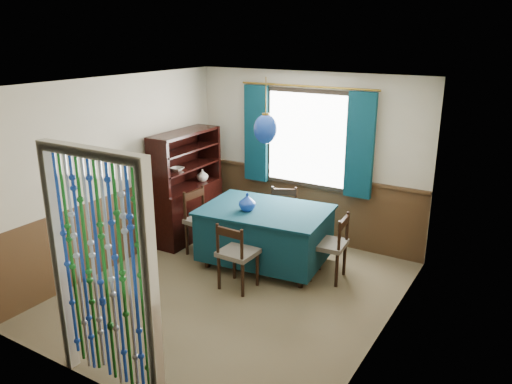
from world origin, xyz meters
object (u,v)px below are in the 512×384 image
Objects in this scene: chair_right at (331,245)px; bowl_shelf at (177,169)px; dining_table at (265,233)px; chair_near at (237,254)px; chair_left at (203,220)px; sideboard at (187,201)px; chair_far at (283,216)px; vase_table at (247,203)px; pendant_lamp at (266,129)px; vase_sideboard at (202,174)px.

chair_right is 2.46m from bowl_shelf.
bowl_shelf is (-1.44, -0.04, 0.69)m from dining_table.
chair_left is (-0.98, 0.63, 0.03)m from chair_near.
chair_right is 2.43m from sideboard.
vase_table is (-0.07, -0.88, 0.45)m from chair_far.
chair_left is at bearing -172.18° from pendant_lamp.
chair_left is at bearing 90.22° from chair_right.
pendant_lamp reaches higher than vase_sideboard.
sideboard is at bearing 165.74° from dining_table.
chair_far is 0.52× the size of sideboard.
chair_left is (-0.94, -0.13, 0.03)m from dining_table.
vase_table reaches higher than dining_table.
chair_left is 0.66m from sideboard.
bowl_shelf reaches higher than chair_right.
dining_table is at bearing 44.93° from vase_table.
sideboard reaches higher than chair_left.
vase_sideboard reaches higher than vase_table.
chair_near is 1.21m from chair_right.
bowl_shelf reaches higher than chair_near.
dining_table is at bearing 94.69° from chair_near.
chair_far is 4.02× the size of vase_table.
chair_left is at bearing -53.39° from vase_sideboard.
chair_left is 0.56× the size of sideboard.
pendant_lamp is 3.90× the size of vase_table.
pendant_lamp is at bearing 102.22° from chair_left.
vase_sideboard is at bearing 150.52° from vase_table.
pendant_lamp reaches higher than chair_near.
vase_sideboard reaches higher than chair_right.
sideboard is at bearing 148.98° from chair_near.
bowl_shelf is at bearing -77.90° from sideboard.
chair_near is 0.93× the size of chair_left.
chair_near is 1.17m from chair_left.
chair_right is (0.88, 0.83, 0.00)m from chair_near.
chair_far is 4.20× the size of bowl_shelf.
bowl_shelf reaches higher than chair_left.
pendant_lamp is at bearing 44.93° from vase_table.
dining_table is 2.04× the size of chair_near.
vase_sideboard is at bearing 139.91° from chair_near.
dining_table is 8.51× the size of vase_sideboard.
bowl_shelf reaches higher than vase_sideboard.
chair_right is at bearing -2.13° from dining_table.
bowl_shelf is at bearing -90.00° from vase_sideboard.
sideboard is (-1.54, 0.97, 0.12)m from chair_near.
chair_left is 4.57× the size of bowl_shelf.
chair_near is at bearing -41.39° from vase_sideboard.
sideboard is at bearing 163.82° from vase_table.
chair_left is at bearing 21.42° from chair_far.
chair_right is 0.53× the size of sideboard.
dining_table is 0.76m from chair_near.
chair_left reaches higher than chair_far.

